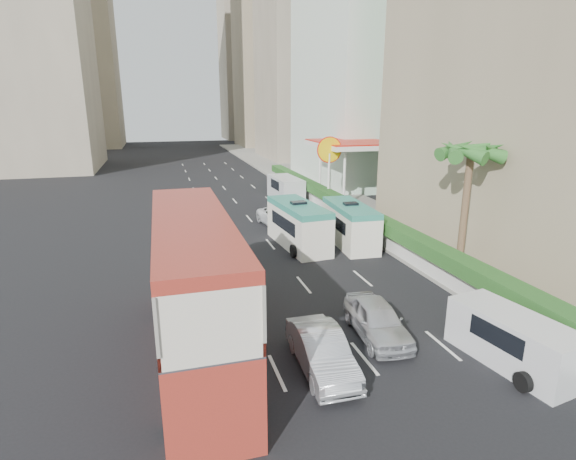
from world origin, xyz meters
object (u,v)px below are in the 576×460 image
object	(u,v)px
panel_van_far	(286,188)
minibus_near	(298,225)
palm_tree	(464,213)
panel_van_near	(513,340)
shell_station	(352,172)
double_decker_bus	(195,288)
van_asset	(280,226)
car_silver_lane_b	(376,336)
car_silver_lane_a	(321,369)
minibus_far	(350,225)

from	to	relation	value
panel_van_far	minibus_near	bearing A→B (deg)	-105.37
palm_tree	panel_van_near	bearing A→B (deg)	-114.21
palm_tree	shell_station	distance (m)	19.14
double_decker_bus	van_asset	world-z (taller)	double_decker_bus
car_silver_lane_b	panel_van_far	xyz separation A→B (m)	(3.64, 26.06, 1.05)
double_decker_bus	car_silver_lane_a	xyz separation A→B (m)	(3.90, -2.23, -2.53)
minibus_far	shell_station	size ratio (longest dim) A/B	0.73
car_silver_lane_b	van_asset	bearing A→B (deg)	92.55
panel_van_near	palm_tree	distance (m)	8.76
car_silver_lane_b	shell_station	xyz separation A→B (m)	(9.27, 23.68, 2.75)
panel_van_far	panel_van_near	bearing A→B (deg)	-92.92
minibus_far	panel_van_far	xyz separation A→B (m)	(-0.16, 14.68, -0.24)
car_silver_lane_a	shell_station	xyz separation A→B (m)	(12.10, 25.23, 2.75)
minibus_near	palm_tree	world-z (taller)	palm_tree
minibus_near	panel_van_near	bearing A→B (deg)	-82.95
double_decker_bus	car_silver_lane_b	size ratio (longest dim) A/B	2.65
van_asset	minibus_near	xyz separation A→B (m)	(-0.11, -4.88, 1.37)
minibus_far	double_decker_bus	bearing A→B (deg)	-130.89
car_silver_lane_a	minibus_far	distance (m)	14.59
van_asset	shell_station	size ratio (longest dim) A/B	0.61
double_decker_bus	panel_van_far	distance (m)	27.46
panel_van_far	palm_tree	world-z (taller)	palm_tree
minibus_near	shell_station	bearing A→B (deg)	48.55
panel_van_near	shell_station	xyz separation A→B (m)	(5.65, 26.66, 1.86)
double_decker_bus	shell_station	size ratio (longest dim) A/B	1.38
car_silver_lane_b	shell_station	size ratio (longest dim) A/B	0.52
minibus_near	van_asset	bearing A→B (deg)	83.86
panel_van_near	palm_tree	xyz separation A→B (m)	(3.45, 7.66, 2.49)
car_silver_lane_b	palm_tree	size ratio (longest dim) A/B	0.65
panel_van_far	shell_station	world-z (taller)	shell_station
car_silver_lane_a	palm_tree	xyz separation A→B (m)	(9.90, 6.23, 3.38)
minibus_near	palm_tree	size ratio (longest dim) A/B	0.96
panel_van_far	shell_station	size ratio (longest dim) A/B	0.66
panel_van_far	palm_tree	xyz separation A→B (m)	(3.43, -21.38, 2.33)
panel_van_near	car_silver_lane_b	bearing A→B (deg)	131.29
palm_tree	minibus_near	bearing A→B (deg)	132.31
palm_tree	car_silver_lane_a	bearing A→B (deg)	-147.82
car_silver_lane_a	minibus_far	xyz separation A→B (m)	(6.63, 12.93, 1.29)
car_silver_lane_a	palm_tree	bearing A→B (deg)	33.69
van_asset	car_silver_lane_b	bearing A→B (deg)	-99.25
panel_van_near	van_asset	bearing A→B (deg)	89.41
van_asset	minibus_far	world-z (taller)	minibus_far
double_decker_bus	panel_van_near	world-z (taller)	double_decker_bus
minibus_near	panel_van_far	distance (m)	14.51
panel_van_far	van_asset	bearing A→B (deg)	-110.92
panel_van_near	palm_tree	world-z (taller)	palm_tree
double_decker_bus	car_silver_lane_a	size ratio (longest dim) A/B	2.60
minibus_far	car_silver_lane_b	bearing A→B (deg)	-104.81
car_silver_lane_a	minibus_far	size ratio (longest dim) A/B	0.73
car_silver_lane_a	panel_van_far	bearing A→B (deg)	78.33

